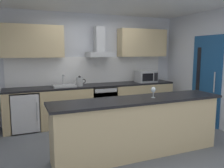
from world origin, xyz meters
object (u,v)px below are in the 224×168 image
(refrigerator, at_px, (25,111))
(wine_glass, at_px, (153,90))
(range_hood, at_px, (100,47))
(oven, at_px, (102,102))
(microwave, at_px, (146,76))
(sink, at_px, (64,85))
(kettle, at_px, (80,82))

(refrigerator, height_order, wine_glass, wine_glass)
(range_hood, bearing_deg, oven, -90.00)
(range_hood, distance_m, wine_glass, 2.25)
(oven, distance_m, wine_glass, 2.09)
(wine_glass, bearing_deg, range_hood, 94.56)
(microwave, relative_size, wine_glass, 2.81)
(microwave, height_order, sink, microwave)
(oven, height_order, sink, sink)
(refrigerator, xyz_separation_m, sink, (0.85, 0.01, 0.50))
(sink, relative_size, range_hood, 0.69)
(sink, height_order, wine_glass, sink)
(wine_glass, bearing_deg, refrigerator, 134.06)
(oven, bearing_deg, microwave, -1.32)
(oven, height_order, microwave, microwave)
(microwave, xyz_separation_m, sink, (-2.11, 0.04, -0.12))
(kettle, distance_m, range_hood, 0.97)
(oven, relative_size, microwave, 1.60)
(microwave, bearing_deg, range_hood, 172.58)
(microwave, relative_size, sink, 1.00)
(kettle, xyz_separation_m, range_hood, (0.55, 0.16, 0.78))
(microwave, bearing_deg, refrigerator, 179.51)
(refrigerator, distance_m, microwave, 3.03)
(refrigerator, bearing_deg, kettle, -1.47)
(refrigerator, xyz_separation_m, range_hood, (1.76, 0.13, 1.36))
(sink, distance_m, wine_glass, 2.28)
(oven, xyz_separation_m, wine_glass, (0.17, -2.00, 0.61))
(sink, relative_size, kettle, 1.73)
(oven, bearing_deg, wine_glass, -85.14)
(kettle, bearing_deg, microwave, 0.19)
(wine_glass, bearing_deg, oven, 94.86)
(oven, height_order, wine_glass, wine_glass)
(refrigerator, distance_m, kettle, 1.34)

